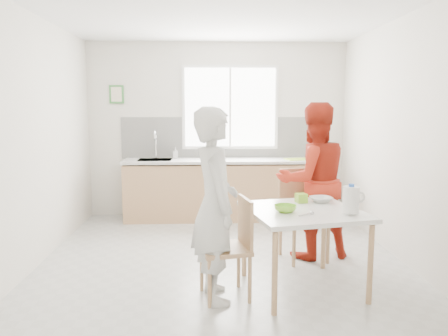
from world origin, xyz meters
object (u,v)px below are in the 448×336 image
(person_white, at_px, (215,205))
(wine_bottle_a, at_px, (208,148))
(chair_left, at_px, (232,243))
(chair_far, at_px, (301,209))
(wine_bottle_b, at_px, (213,149))
(dining_table, at_px, (303,218))
(bowl_white, at_px, (321,199))
(bowl_green, at_px, (285,209))
(milk_jug, at_px, (351,199))
(person_red, at_px, (313,181))

(person_white, height_order, wine_bottle_a, person_white)
(chair_left, xyz_separation_m, chair_far, (0.84, 1.02, 0.06))
(chair_far, bearing_deg, wine_bottle_b, 105.22)
(dining_table, bearing_deg, chair_left, -168.29)
(wine_bottle_b, bearing_deg, chair_far, -63.07)
(chair_left, distance_m, bowl_white, 1.06)
(chair_far, height_order, bowl_white, chair_far)
(person_white, xyz_separation_m, bowl_green, (0.64, 0.08, -0.06))
(wine_bottle_a, bearing_deg, person_white, -88.93)
(chair_left, relative_size, milk_jug, 3.55)
(dining_table, height_order, wine_bottle_a, wine_bottle_a)
(chair_left, relative_size, bowl_green, 4.47)
(bowl_white, bearing_deg, person_red, 84.19)
(chair_left, distance_m, wine_bottle_b, 3.01)
(dining_table, distance_m, milk_jug, 0.48)
(dining_table, distance_m, person_red, 0.98)
(chair_far, xyz_separation_m, person_white, (-1.00, -1.05, 0.30))
(chair_left, bearing_deg, chair_far, 128.70)
(bowl_green, distance_m, bowl_white, 0.58)
(wine_bottle_b, bearing_deg, milk_jug, -68.66)
(dining_table, distance_m, wine_bottle_b, 2.95)
(person_red, distance_m, milk_jug, 1.12)
(chair_left, relative_size, person_red, 0.51)
(milk_jug, bearing_deg, bowl_green, 156.22)
(dining_table, relative_size, wine_bottle_b, 3.93)
(person_white, height_order, bowl_green, person_white)
(person_red, bearing_deg, bowl_white, 72.48)
(bowl_green, bearing_deg, chair_left, -174.22)
(chair_left, relative_size, wine_bottle_b, 3.02)
(milk_jug, bearing_deg, bowl_white, 92.57)
(bowl_green, height_order, bowl_white, bowl_green)
(bowl_green, height_order, milk_jug, milk_jug)
(dining_table, height_order, chair_far, chair_far)
(bowl_white, distance_m, wine_bottle_a, 2.73)
(dining_table, xyz_separation_m, milk_jug, (0.37, -0.21, 0.22))
(chair_far, relative_size, bowl_white, 4.69)
(person_white, bearing_deg, bowl_green, -94.46)
(person_white, bearing_deg, chair_far, -55.24)
(chair_left, height_order, wine_bottle_b, wine_bottle_b)
(chair_far, xyz_separation_m, wine_bottle_a, (-1.05, 1.90, 0.52))
(chair_left, xyz_separation_m, bowl_white, (0.91, 0.44, 0.30))
(dining_table, bearing_deg, wine_bottle_a, 107.55)
(bowl_green, distance_m, wine_bottle_b, 2.98)
(person_white, distance_m, milk_jug, 1.20)
(person_red, bearing_deg, wine_bottle_b, -71.48)
(person_red, bearing_deg, chair_far, -0.18)
(person_white, xyz_separation_m, bowl_white, (1.07, 0.48, -0.06))
(person_white, bearing_deg, person_red, -58.02)
(person_white, bearing_deg, wine_bottle_b, -12.04)
(dining_table, relative_size, chair_left, 1.30)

